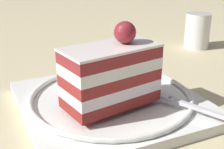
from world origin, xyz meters
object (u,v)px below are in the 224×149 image
Objects in this scene: fork at (180,102)px; drink_glass_far at (197,32)px; whipped_cream_dollop at (82,61)px; dessert_plate at (112,102)px; cake_slice at (111,74)px.

drink_glass_far is at bearing 130.23° from fork.
whipped_cream_dollop is 0.33m from drink_glass_far.
dessert_plate is 5.18× the size of whipped_cream_dollop.
fork is at bearing 22.19° from whipped_cream_dollop.
whipped_cream_dollop is at bearing -157.81° from fork.
dessert_plate is 0.09m from whipped_cream_dollop.
drink_glass_far is (-0.22, 0.26, 0.01)m from fork.
whipped_cream_dollop is at bearing 174.29° from cake_slice.
cake_slice reaches higher than fork.
whipped_cream_dollop is (-0.10, 0.01, -0.01)m from cake_slice.
fork is 0.34m from drink_glass_far.
cake_slice is at bearing -5.71° from whipped_cream_dollop.
dessert_plate is at bearing -140.10° from fork.
drink_glass_far is (-0.07, 0.32, -0.01)m from whipped_cream_dollop.
fork is at bearing 54.99° from cake_slice.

